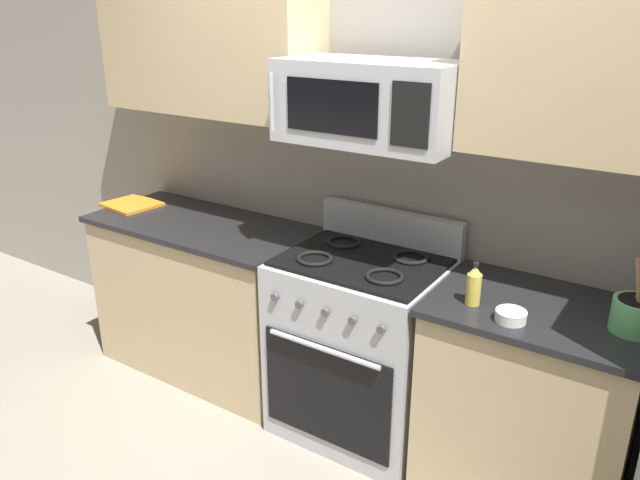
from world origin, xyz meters
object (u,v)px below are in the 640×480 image
Objects in this scene: prep_bowl at (511,315)px; range_oven at (361,344)px; utensil_crock at (636,314)px; microwave at (370,102)px; bottle_oil at (474,285)px; cutting_board at (132,204)px.

range_oven is at bearing 166.16° from prep_bowl.
utensil_crock is 0.44m from prep_bowl.
microwave is (-0.00, 0.03, 1.17)m from range_oven.
utensil_crock reaches higher than range_oven.
range_oven is 0.79m from bottle_oil.
range_oven is 3.78× the size of utensil_crock.
utensil_crock is 1.60× the size of bottle_oil.
utensil_crock is at bearing 11.27° from bottle_oil.
microwave reaches higher than cutting_board.
bottle_oil reaches higher than prep_bowl.
bottle_oil is (0.58, -0.13, 0.52)m from range_oven.
range_oven is 1.26m from utensil_crock.
microwave is 1.74m from cutting_board.
prep_bowl is (-0.40, -0.17, -0.05)m from utensil_crock.
utensil_crock is 0.96× the size of cutting_board.
microwave is at bearing 165.16° from bottle_oil.
cutting_board is (-1.58, -0.03, -0.73)m from microwave.
microwave reaches higher than range_oven.
bottle_oil is 1.51× the size of prep_bowl.
bottle_oil is at bearing -168.73° from utensil_crock.
range_oven reaches higher than prep_bowl.
range_oven is at bearing 179.43° from utensil_crock.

